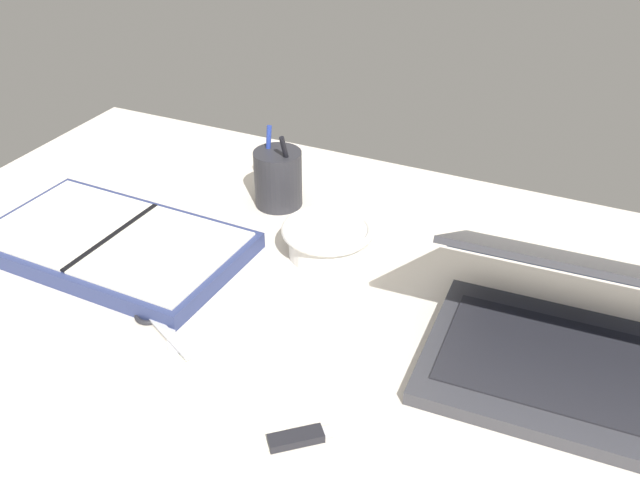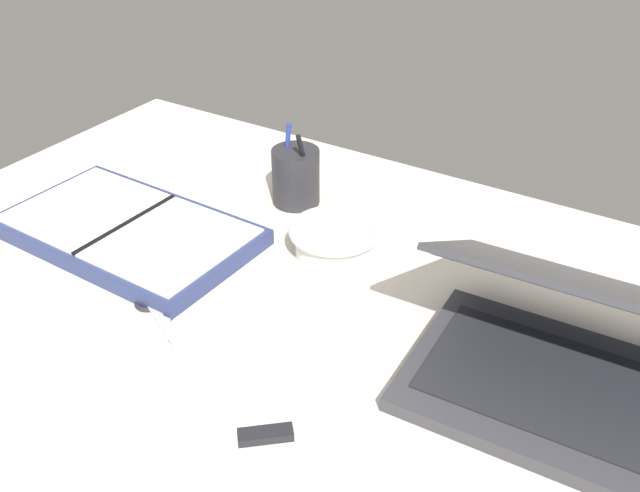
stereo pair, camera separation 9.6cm
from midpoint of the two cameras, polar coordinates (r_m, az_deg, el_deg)
The scene contains 8 objects.
desk_top at distance 93.79cm, azimuth 0.59°, elevation -6.92°, with size 140.00×100.00×2.00cm, color beige.
laptop at distance 87.84cm, azimuth 22.50°, elevation -8.21°, with size 35.58×30.12×18.17cm.
bowl at distance 105.27cm, azimuth 3.79°, elevation 0.46°, with size 13.77×13.77×4.79cm.
pen_cup at distance 117.85cm, azimuth 0.38°, elevation 5.54°, with size 7.89×7.89×13.41cm.
planner at distance 112.26cm, azimuth -12.79°, elevation 1.11°, with size 39.83×23.85×2.94cm.
scissors at distance 97.02cm, azimuth -9.94°, elevation -4.93°, with size 12.13×11.00×0.80cm.
paper_sheet_front at distance 82.64cm, azimuth -9.26°, elevation -13.23°, with size 19.71×28.59×0.16cm, color silver.
usb_drive at distance 78.98cm, azimuth -0.63°, elevation -15.00°, with size 6.49×5.92×1.00cm.
Camera 2 is at (41.47, -59.22, 61.22)cm, focal length 40.00 mm.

